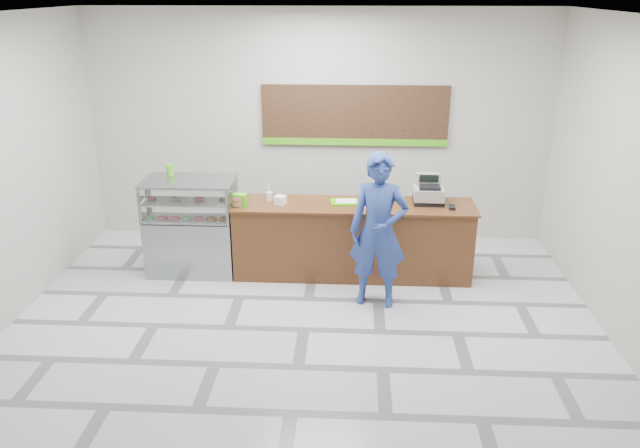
# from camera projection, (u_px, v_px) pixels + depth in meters

# --- Properties ---
(floor) EXTENTS (7.00, 7.00, 0.00)m
(floor) POSITION_uv_depth(u_px,v_px,m) (304.00, 330.00, 7.30)
(floor) COLOR silver
(floor) RESTS_ON ground
(back_wall) EXTENTS (7.00, 0.00, 7.00)m
(back_wall) POSITION_uv_depth(u_px,v_px,m) (318.00, 128.00, 9.47)
(back_wall) COLOR #B9B5AA
(back_wall) RESTS_ON floor
(ceiling) EXTENTS (7.00, 7.00, 0.00)m
(ceiling) POSITION_uv_depth(u_px,v_px,m) (300.00, 15.00, 6.05)
(ceiling) COLOR silver
(ceiling) RESTS_ON back_wall
(sales_counter) EXTENTS (3.26, 0.76, 1.03)m
(sales_counter) POSITION_uv_depth(u_px,v_px,m) (352.00, 240.00, 8.53)
(sales_counter) COLOR #5B2E18
(sales_counter) RESTS_ON floor
(display_case) EXTENTS (1.22, 0.72, 1.33)m
(display_case) POSITION_uv_depth(u_px,v_px,m) (192.00, 226.00, 8.59)
(display_case) COLOR gray
(display_case) RESTS_ON floor
(menu_board) EXTENTS (2.80, 0.06, 0.90)m
(menu_board) POSITION_uv_depth(u_px,v_px,m) (355.00, 117.00, 9.34)
(menu_board) COLOR black
(menu_board) RESTS_ON back_wall
(cash_register) EXTENTS (0.41, 0.43, 0.38)m
(cash_register) POSITION_uv_depth(u_px,v_px,m) (429.00, 192.00, 8.38)
(cash_register) COLOR black
(cash_register) RESTS_ON sales_counter
(card_terminal) EXTENTS (0.09, 0.16, 0.04)m
(card_terminal) POSITION_uv_depth(u_px,v_px,m) (452.00, 207.00, 8.17)
(card_terminal) COLOR black
(card_terminal) RESTS_ON sales_counter
(serving_tray) EXTENTS (0.40, 0.31, 0.02)m
(serving_tray) POSITION_uv_depth(u_px,v_px,m) (345.00, 202.00, 8.41)
(serving_tray) COLOR #3ED700
(serving_tray) RESTS_ON sales_counter
(napkin_box) EXTENTS (0.17, 0.17, 0.11)m
(napkin_box) POSITION_uv_depth(u_px,v_px,m) (280.00, 200.00, 8.33)
(napkin_box) COLOR white
(napkin_box) RESTS_ON sales_counter
(straw_cup) EXTENTS (0.08, 0.08, 0.13)m
(straw_cup) POSITION_uv_depth(u_px,v_px,m) (269.00, 197.00, 8.45)
(straw_cup) COLOR silver
(straw_cup) RESTS_ON sales_counter
(promo_box) EXTENTS (0.21, 0.15, 0.17)m
(promo_box) POSITION_uv_depth(u_px,v_px,m) (240.00, 200.00, 8.25)
(promo_box) COLOR #4CB716
(promo_box) RESTS_ON sales_counter
(donut_decal) EXTENTS (0.16, 0.16, 0.00)m
(donut_decal) POSITION_uv_depth(u_px,v_px,m) (365.00, 207.00, 8.24)
(donut_decal) COLOR #EB627C
(donut_decal) RESTS_ON sales_counter
(green_cup_left) EXTENTS (0.10, 0.10, 0.15)m
(green_cup_left) POSITION_uv_depth(u_px,v_px,m) (170.00, 170.00, 8.55)
(green_cup_left) COLOR #4CB716
(green_cup_left) RESTS_ON display_case
(green_cup_right) EXTENTS (0.08, 0.08, 0.13)m
(green_cup_right) POSITION_uv_depth(u_px,v_px,m) (170.00, 171.00, 8.53)
(green_cup_right) COLOR #4CB716
(green_cup_right) RESTS_ON display_case
(customer) EXTENTS (0.78, 0.57, 1.95)m
(customer) POSITION_uv_depth(u_px,v_px,m) (378.00, 231.00, 7.59)
(customer) COLOR navy
(customer) RESTS_ON floor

